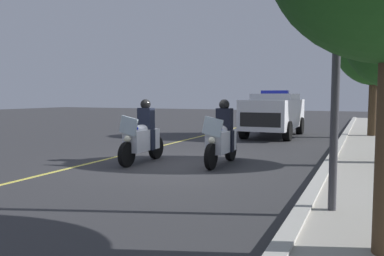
{
  "coord_description": "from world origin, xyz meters",
  "views": [
    {
      "loc": [
        9.18,
        4.51,
        1.81
      ],
      "look_at": [
        -0.91,
        0.0,
        0.9
      ],
      "focal_mm": 36.61,
      "sensor_mm": 36.0,
      "label": 1
    }
  ],
  "objects_px": {
    "police_motorcycle_lead_left": "(142,137)",
    "tree_far_back": "(376,30)",
    "police_motorcycle_lead_right": "(222,138)",
    "traffic_light": "(338,7)",
    "police_suv": "(274,113)"
  },
  "relations": [
    {
      "from": "police_motorcycle_lead_left",
      "to": "police_motorcycle_lead_right",
      "type": "bearing_deg",
      "value": 105.16
    },
    {
      "from": "police_suv",
      "to": "traffic_light",
      "type": "height_order",
      "value": "traffic_light"
    },
    {
      "from": "police_motorcycle_lead_right",
      "to": "tree_far_back",
      "type": "height_order",
      "value": "tree_far_back"
    },
    {
      "from": "police_suv",
      "to": "tree_far_back",
      "type": "height_order",
      "value": "tree_far_back"
    },
    {
      "from": "police_motorcycle_lead_right",
      "to": "police_motorcycle_lead_left",
      "type": "bearing_deg",
      "value": -74.84
    },
    {
      "from": "police_motorcycle_lead_right",
      "to": "police_suv",
      "type": "xyz_separation_m",
      "value": [
        -7.75,
        -0.31,
        0.37
      ]
    },
    {
      "from": "traffic_light",
      "to": "police_motorcycle_lead_right",
      "type": "bearing_deg",
      "value": -139.52
    },
    {
      "from": "tree_far_back",
      "to": "traffic_light",
      "type": "bearing_deg",
      "value": -3.09
    },
    {
      "from": "traffic_light",
      "to": "tree_far_back",
      "type": "xyz_separation_m",
      "value": [
        -12.42,
        0.67,
        1.48
      ]
    },
    {
      "from": "police_motorcycle_lead_left",
      "to": "police_motorcycle_lead_right",
      "type": "height_order",
      "value": "same"
    },
    {
      "from": "police_suv",
      "to": "tree_far_back",
      "type": "xyz_separation_m",
      "value": [
        -1.13,
        4.0,
        3.5
      ]
    },
    {
      "from": "traffic_light",
      "to": "tree_far_back",
      "type": "distance_m",
      "value": 12.52
    },
    {
      "from": "police_motorcycle_lead_right",
      "to": "traffic_light",
      "type": "distance_m",
      "value": 5.23
    },
    {
      "from": "police_motorcycle_lead_right",
      "to": "tree_far_back",
      "type": "xyz_separation_m",
      "value": [
        -8.88,
        3.69,
        3.87
      ]
    },
    {
      "from": "police_motorcycle_lead_left",
      "to": "tree_far_back",
      "type": "relative_size",
      "value": 0.31
    }
  ]
}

